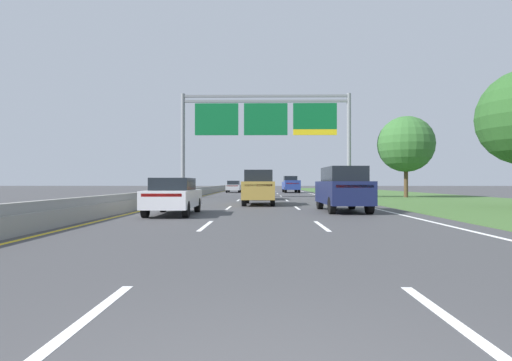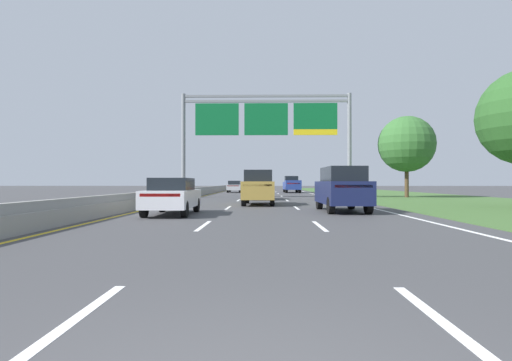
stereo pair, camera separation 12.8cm
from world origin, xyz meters
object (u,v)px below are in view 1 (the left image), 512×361
at_px(car_black_centre_lane_sedan, 259,189).
at_px(car_silver_left_lane_sedan, 234,186).
at_px(car_gold_centre_lane_suv, 259,187).
at_px(car_white_left_lane_sedan, 173,196).
at_px(overhead_sign_gantry, 266,124).
at_px(roadside_tree_mid, 406,144).
at_px(car_navy_right_lane_suv, 343,188).
at_px(pickup_truck_blue, 291,184).

xyz_separation_m(car_black_centre_lane_sedan, car_silver_left_lane_sedan, (-3.57, 21.74, 0.00)).
height_order(car_gold_centre_lane_suv, car_white_left_lane_sedan, car_gold_centre_lane_suv).
distance_m(overhead_sign_gantry, roadside_tree_mid, 12.88).
distance_m(overhead_sign_gantry, car_white_left_lane_sedan, 19.72).
height_order(car_navy_right_lane_suv, car_silver_left_lane_sedan, car_navy_right_lane_suv).
bearing_deg(car_silver_left_lane_sedan, overhead_sign_gantry, -166.85).
bearing_deg(pickup_truck_blue, car_white_left_lane_sedan, 166.81).
xyz_separation_m(car_gold_centre_lane_suv, car_white_left_lane_sedan, (-3.62, -7.59, -0.28)).
bearing_deg(pickup_truck_blue, car_navy_right_lane_suv, 178.68).
height_order(overhead_sign_gantry, car_gold_centre_lane_suv, overhead_sign_gantry).
bearing_deg(car_gold_centre_lane_suv, pickup_truck_blue, -6.86).
bearing_deg(car_navy_right_lane_suv, car_white_left_lane_sedan, 103.62).
distance_m(car_black_centre_lane_sedan, car_silver_left_lane_sedan, 22.03).
height_order(car_silver_left_lane_sedan, roadside_tree_mid, roadside_tree_mid).
relative_size(car_gold_centre_lane_suv, roadside_tree_mid, 0.64).
height_order(car_gold_centre_lane_suv, car_silver_left_lane_sedan, car_gold_centre_lane_suv).
xyz_separation_m(pickup_truck_blue, roadside_tree_mid, (9.21, -16.82, 3.75)).
xyz_separation_m(car_navy_right_lane_suv, car_black_centre_lane_sedan, (-4.04, 13.32, -0.28)).
distance_m(pickup_truck_blue, car_gold_centre_lane_suv, 29.01).
distance_m(car_gold_centre_lane_suv, car_white_left_lane_sedan, 8.42).
xyz_separation_m(car_black_centre_lane_sedan, car_white_left_lane_sedan, (-3.60, -15.32, 0.00)).
bearing_deg(overhead_sign_gantry, car_white_left_lane_sedan, -102.67).
height_order(car_navy_right_lane_suv, car_gold_centre_lane_suv, same).
bearing_deg(overhead_sign_gantry, car_gold_centre_lane_suv, -92.75).
relative_size(car_navy_right_lane_suv, car_black_centre_lane_sedan, 1.07).
relative_size(car_black_centre_lane_sedan, car_gold_centre_lane_suv, 0.93).
bearing_deg(car_black_centre_lane_sedan, car_white_left_lane_sedan, 166.35).
bearing_deg(car_silver_left_lane_sedan, car_navy_right_lane_suv, -167.04).
height_order(car_navy_right_lane_suv, car_black_centre_lane_sedan, car_navy_right_lane_suv).
bearing_deg(car_gold_centre_lane_suv, car_black_centre_lane_sedan, 1.31).
bearing_deg(car_gold_centre_lane_suv, roadside_tree_mid, -46.91).
bearing_deg(car_white_left_lane_sedan, car_silver_left_lane_sedan, -0.68).
distance_m(car_white_left_lane_sedan, car_silver_left_lane_sedan, 37.07).
bearing_deg(car_gold_centre_lane_suv, overhead_sign_gantry, -1.62).
relative_size(car_navy_right_lane_suv, car_silver_left_lane_sedan, 1.07).
xyz_separation_m(pickup_truck_blue, car_navy_right_lane_suv, (-0.01, -34.31, 0.02)).
relative_size(overhead_sign_gantry, car_gold_centre_lane_suv, 3.18).
distance_m(pickup_truck_blue, car_silver_left_lane_sedan, 7.66).
relative_size(car_gold_centre_lane_suv, car_silver_left_lane_sedan, 1.07).
xyz_separation_m(overhead_sign_gantry, car_white_left_lane_sedan, (-4.14, -18.41, -5.74)).
bearing_deg(pickup_truck_blue, car_black_centre_lane_sedan, 167.78).
relative_size(pickup_truck_blue, car_gold_centre_lane_suv, 1.15).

